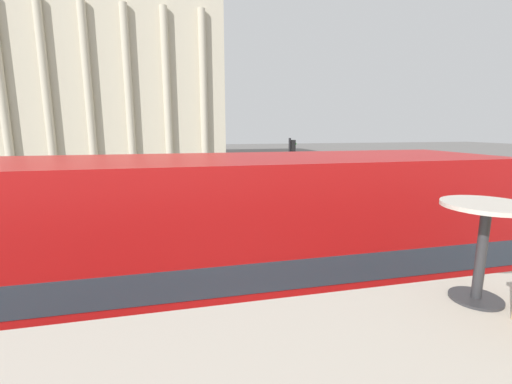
{
  "coord_description": "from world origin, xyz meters",
  "views": [
    {
      "loc": [
        -1.06,
        -2.25,
        4.61
      ],
      "look_at": [
        3.05,
        15.27,
        1.26
      ],
      "focal_mm": 24.0,
      "sensor_mm": 36.0,
      "label": 1
    }
  ],
  "objects": [
    {
      "name": "pedestrian_olive",
      "position": [
        -2.08,
        28.86,
        0.95
      ],
      "size": [
        0.32,
        0.32,
        1.66
      ],
      "rotation": [
        0.0,
        0.0,
        2.28
      ],
      "color": "#282B33",
      "rests_on": "ground_plane"
    },
    {
      "name": "traffic_light_mid",
      "position": [
        4.7,
        14.47,
        2.69
      ],
      "size": [
        0.42,
        0.24,
        4.14
      ],
      "color": "black",
      "rests_on": "ground_plane"
    },
    {
      "name": "double_decker_bus",
      "position": [
        -0.44,
        3.4,
        2.29
      ],
      "size": [
        10.07,
        2.73,
        4.13
      ],
      "rotation": [
        0.0,
        0.0,
        0.01
      ],
      "color": "black",
      "rests_on": "ground_plane"
    },
    {
      "name": "pedestrian_red",
      "position": [
        -2.98,
        33.47,
        0.99
      ],
      "size": [
        0.32,
        0.32,
        1.72
      ],
      "rotation": [
        0.0,
        0.0,
        0.94
      ],
      "color": "#282B33",
      "rests_on": "ground_plane"
    },
    {
      "name": "cafe_dining_table",
      "position": [
        1.06,
        -0.35,
        3.9
      ],
      "size": [
        0.6,
        0.6,
        0.73
      ],
      "color": "#2D2D30",
      "rests_on": "cafe_floor_slab"
    },
    {
      "name": "pedestrian_black",
      "position": [
        -5.33,
        11.02,
        1.06
      ],
      "size": [
        0.32,
        0.32,
        1.82
      ],
      "rotation": [
        0.0,
        0.0,
        3.28
      ],
      "color": "#282B33",
      "rests_on": "ground_plane"
    },
    {
      "name": "traffic_light_near",
      "position": [
        0.35,
        9.39,
        2.17
      ],
      "size": [
        0.42,
        0.24,
        3.29
      ],
      "color": "black",
      "rests_on": "ground_plane"
    },
    {
      "name": "car_silver",
      "position": [
        6.37,
        18.27,
        0.7
      ],
      "size": [
        4.2,
        1.93,
        1.35
      ],
      "rotation": [
        0.0,
        0.0,
        1.08
      ],
      "color": "black",
      "rests_on": "ground_plane"
    },
    {
      "name": "pedestrian_grey",
      "position": [
        -6.71,
        19.14,
        0.96
      ],
      "size": [
        0.32,
        0.32,
        1.68
      ],
      "rotation": [
        0.0,
        0.0,
        5.83
      ],
      "color": "#282B33",
      "rests_on": "ground_plane"
    },
    {
      "name": "plaza_building_left",
      "position": [
        -8.19,
        47.91,
        11.01
      ],
      "size": [
        27.37,
        14.66,
        22.02
      ],
      "color": "beige",
      "rests_on": "ground_plane"
    },
    {
      "name": "car_white",
      "position": [
        8.6,
        23.29,
        0.7
      ],
      "size": [
        4.2,
        1.93,
        1.35
      ],
      "rotation": [
        0.0,
        0.0,
        0.49
      ],
      "color": "black",
      "rests_on": "ground_plane"
    }
  ]
}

